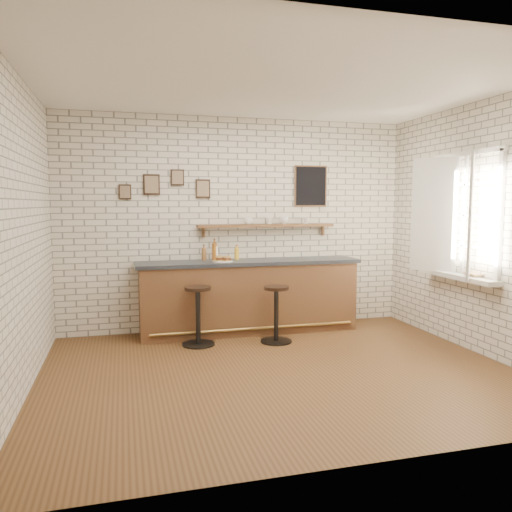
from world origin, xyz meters
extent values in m
plane|color=brown|center=(0.00, 0.00, 0.00)|extent=(5.00, 5.00, 0.00)
cube|color=brown|center=(0.09, 1.70, 0.48)|extent=(3.00, 0.58, 0.96)
cube|color=#2D333A|center=(0.09, 1.70, 0.98)|extent=(3.10, 0.62, 0.05)
cylinder|color=olive|center=(0.09, 1.38, 0.12)|extent=(2.79, 0.04, 0.04)
cylinder|color=white|center=(-0.29, 1.63, 1.02)|extent=(0.28, 0.28, 0.01)
cylinder|color=gold|center=(-0.24, 1.65, 1.02)|extent=(0.05, 0.05, 0.00)
cylinder|color=gold|center=(-0.28, 1.62, 1.02)|extent=(0.05, 0.05, 0.00)
cylinder|color=gold|center=(-0.40, 1.71, 1.02)|extent=(0.06, 0.06, 0.00)
cylinder|color=gold|center=(-0.26, 1.68, 1.02)|extent=(0.06, 0.06, 0.00)
cylinder|color=gold|center=(-0.41, 1.59, 1.02)|extent=(0.06, 0.06, 0.00)
cylinder|color=gold|center=(-0.24, 1.63, 1.02)|extent=(0.04, 0.04, 0.00)
cylinder|color=gold|center=(-0.30, 1.58, 1.02)|extent=(0.05, 0.05, 0.00)
cylinder|color=gold|center=(-0.40, 1.57, 1.02)|extent=(0.04, 0.04, 0.00)
cylinder|color=gold|center=(-0.44, 1.66, 1.02)|extent=(0.05, 0.05, 0.00)
cylinder|color=gold|center=(-0.25, 1.59, 1.02)|extent=(0.06, 0.06, 0.00)
cylinder|color=gold|center=(-0.39, 1.65, 1.02)|extent=(0.04, 0.04, 0.00)
cylinder|color=gold|center=(-0.27, 1.61, 1.02)|extent=(0.05, 0.05, 0.00)
cylinder|color=gold|center=(-0.24, 1.66, 1.02)|extent=(0.05, 0.05, 0.00)
cylinder|color=gold|center=(-0.26, 1.62, 1.02)|extent=(0.05, 0.05, 0.00)
cylinder|color=brown|center=(-0.51, 1.86, 1.10)|extent=(0.07, 0.07, 0.17)
cylinder|color=brown|center=(-0.51, 1.86, 1.20)|extent=(0.02, 0.02, 0.04)
cylinder|color=black|center=(-0.51, 1.86, 1.22)|extent=(0.03, 0.03, 0.01)
cylinder|color=white|center=(-0.35, 1.86, 1.11)|extent=(0.06, 0.06, 0.19)
cylinder|color=white|center=(-0.35, 1.86, 1.22)|extent=(0.02, 0.02, 0.04)
cylinder|color=black|center=(-0.35, 1.86, 1.25)|extent=(0.03, 0.03, 0.01)
cylinder|color=#A05919|center=(-0.36, 1.86, 1.13)|extent=(0.07, 0.07, 0.23)
cylinder|color=#A05919|center=(-0.36, 1.86, 1.27)|extent=(0.03, 0.03, 0.05)
cylinder|color=black|center=(-0.36, 1.86, 1.30)|extent=(0.03, 0.03, 0.01)
cylinder|color=yellow|center=(-0.05, 1.86, 1.09)|extent=(0.06, 0.06, 0.16)
cylinder|color=yellow|center=(-0.05, 1.86, 1.19)|extent=(0.03, 0.03, 0.03)
cylinder|color=maroon|center=(-0.05, 1.86, 1.21)|extent=(0.03, 0.03, 0.01)
cylinder|color=black|center=(-0.70, 1.21, 0.01)|extent=(0.42, 0.42, 0.02)
cylinder|color=black|center=(-0.70, 1.21, 0.37)|extent=(0.06, 0.06, 0.69)
cylinder|color=black|center=(-0.70, 1.21, 0.73)|extent=(0.37, 0.37, 0.04)
cylinder|color=black|center=(0.30, 1.09, 0.01)|extent=(0.41, 0.41, 0.02)
cylinder|color=black|center=(0.30, 1.09, 0.36)|extent=(0.06, 0.06, 0.67)
cylinder|color=black|center=(0.30, 1.09, 0.71)|extent=(0.42, 0.42, 0.04)
cube|color=brown|center=(0.40, 1.90, 1.48)|extent=(2.00, 0.18, 0.04)
cube|color=brown|center=(-0.50, 1.97, 1.40)|extent=(0.03, 0.04, 0.16)
cube|color=brown|center=(1.30, 1.97, 1.40)|extent=(0.03, 0.04, 0.16)
imported|color=white|center=(0.14, 1.90, 1.55)|extent=(0.14, 0.14, 0.09)
imported|color=white|center=(0.44, 1.90, 1.55)|extent=(0.14, 0.14, 0.10)
imported|color=white|center=(0.66, 1.90, 1.55)|extent=(0.14, 0.14, 0.10)
imported|color=white|center=(1.00, 1.90, 1.54)|extent=(0.12, 0.12, 0.08)
cube|color=black|center=(-1.20, 1.98, 2.05)|extent=(0.22, 0.02, 0.28)
cube|color=black|center=(-0.85, 1.98, 2.15)|extent=(0.18, 0.02, 0.22)
cube|color=black|center=(-0.50, 1.98, 2.00)|extent=(0.20, 0.02, 0.26)
cube|color=black|center=(-1.55, 1.98, 1.95)|extent=(0.16, 0.02, 0.20)
cube|color=black|center=(1.10, 1.98, 2.05)|extent=(0.46, 0.02, 0.56)
cube|color=white|center=(2.40, 0.30, 0.90)|extent=(0.20, 1.35, 0.06)
cube|color=white|center=(2.47, 0.30, 2.40)|extent=(0.05, 1.30, 0.06)
cube|color=white|center=(2.47, 0.30, 0.90)|extent=(0.05, 1.30, 0.06)
cube|color=white|center=(2.47, -0.30, 1.65)|extent=(0.05, 0.06, 1.50)
cube|color=white|center=(2.47, 0.90, 1.65)|extent=(0.05, 0.06, 1.50)
cube|color=white|center=(2.32, 0.00, 1.65)|extent=(0.40, 0.46, 1.46)
cube|color=white|center=(2.32, 0.60, 1.65)|extent=(0.40, 0.46, 1.46)
imported|color=tan|center=(2.38, 0.06, 0.94)|extent=(0.18, 0.23, 0.02)
imported|color=tan|center=(2.38, 0.07, 0.96)|extent=(0.21, 0.26, 0.02)
camera|label=1|loc=(-1.59, -4.97, 1.79)|focal=35.00mm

